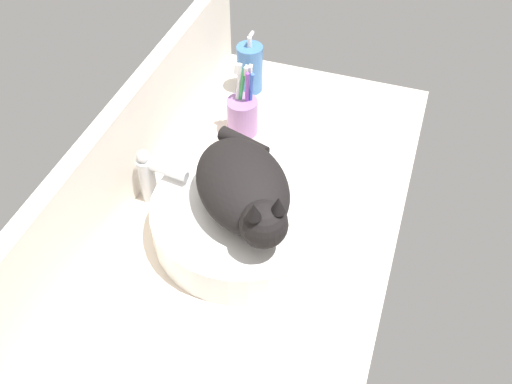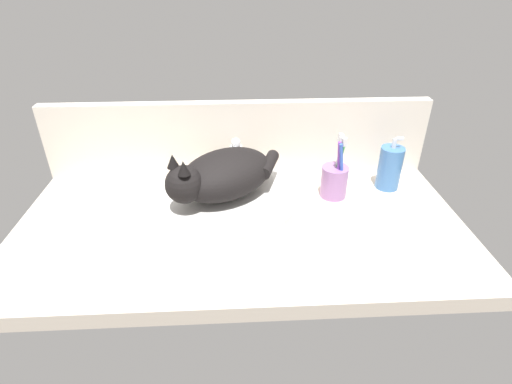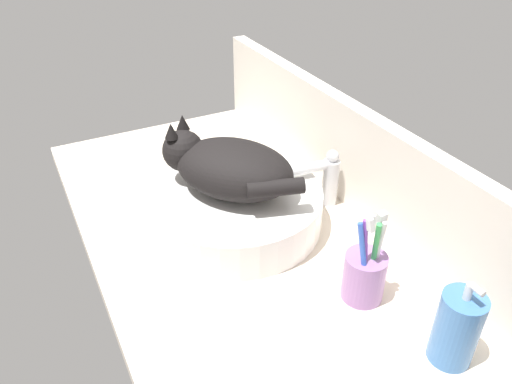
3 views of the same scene
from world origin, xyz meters
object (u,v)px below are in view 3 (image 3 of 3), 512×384
(sink_basin, at_px, (235,208))
(soap_dispenser, at_px, (457,328))
(cat, at_px, (228,166))
(faucet, at_px, (326,176))
(toothbrush_cup, at_px, (365,274))

(sink_basin, height_order, soap_dispenser, soap_dispenser)
(sink_basin, bearing_deg, cat, -138.41)
(sink_basin, height_order, cat, cat)
(sink_basin, bearing_deg, faucet, 83.47)
(faucet, distance_m, soap_dispenser, 0.45)
(faucet, xyz_separation_m, toothbrush_cup, (0.28, -0.10, -0.02))
(soap_dispenser, bearing_deg, faucet, 171.89)
(cat, bearing_deg, soap_dispenser, 18.15)
(sink_basin, height_order, faucet, faucet)
(cat, bearing_deg, sink_basin, 41.59)
(sink_basin, height_order, toothbrush_cup, toothbrush_cup)
(cat, relative_size, soap_dispenser, 1.88)
(sink_basin, distance_m, faucet, 0.22)
(faucet, relative_size, soap_dispenser, 0.85)
(cat, distance_m, soap_dispenser, 0.51)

